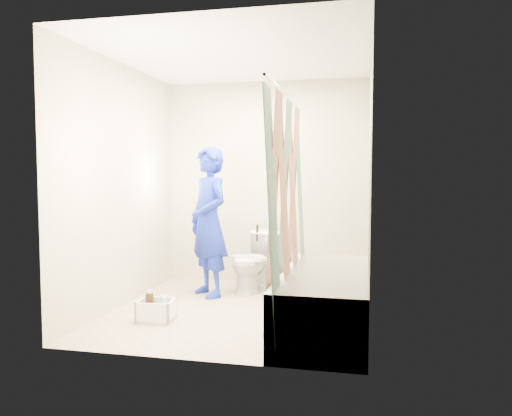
% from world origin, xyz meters
% --- Properties ---
extents(floor, '(2.60, 2.60, 0.00)m').
position_xyz_m(floor, '(0.00, 0.00, 0.00)').
color(floor, tan).
rests_on(floor, ground).
extents(ceiling, '(2.40, 2.60, 0.02)m').
position_xyz_m(ceiling, '(0.00, 0.00, 2.40)').
color(ceiling, white).
rests_on(ceiling, wall_back).
extents(wall_back, '(2.40, 0.02, 2.40)m').
position_xyz_m(wall_back, '(0.00, 1.30, 1.20)').
color(wall_back, '#B6AE8C').
rests_on(wall_back, ground).
extents(wall_front, '(2.40, 0.02, 2.40)m').
position_xyz_m(wall_front, '(0.00, -1.30, 1.20)').
color(wall_front, '#B6AE8C').
rests_on(wall_front, ground).
extents(wall_left, '(0.02, 2.60, 2.40)m').
position_xyz_m(wall_left, '(-1.20, 0.00, 1.20)').
color(wall_left, '#B6AE8C').
rests_on(wall_left, ground).
extents(wall_right, '(0.02, 2.60, 2.40)m').
position_xyz_m(wall_right, '(1.20, 0.00, 1.20)').
color(wall_right, '#B6AE8C').
rests_on(wall_right, ground).
extents(bathtub, '(0.70, 1.75, 0.50)m').
position_xyz_m(bathtub, '(0.85, -0.43, 0.27)').
color(bathtub, silver).
rests_on(bathtub, ground).
extents(curtain_rod, '(0.02, 1.90, 0.02)m').
position_xyz_m(curtain_rod, '(0.52, -0.43, 1.95)').
color(curtain_rod, silver).
rests_on(curtain_rod, wall_back).
extents(shower_curtain, '(0.06, 1.75, 1.80)m').
position_xyz_m(shower_curtain, '(0.52, -0.43, 1.02)').
color(shower_curtain, white).
rests_on(shower_curtain, curtain_rod).
extents(toilet, '(0.57, 0.74, 0.66)m').
position_xyz_m(toilet, '(-0.04, 0.83, 0.33)').
color(toilet, silver).
rests_on(toilet, ground).
extents(tank_lid, '(0.44, 0.31, 0.03)m').
position_xyz_m(tank_lid, '(-0.07, 0.73, 0.39)').
color(tank_lid, white).
rests_on(tank_lid, toilet).
extents(tank_internals, '(0.15, 0.08, 0.22)m').
position_xyz_m(tank_internals, '(-0.01, 1.00, 0.65)').
color(tank_internals, black).
rests_on(tank_internals, toilet).
extents(plumber, '(0.68, 0.68, 1.60)m').
position_xyz_m(plumber, '(-0.47, 0.52, 0.80)').
color(plumber, '#0E2193').
rests_on(plumber, ground).
extents(cleaning_caddy, '(0.33, 0.28, 0.24)m').
position_xyz_m(cleaning_caddy, '(-0.64, -0.47, 0.09)').
color(cleaning_caddy, white).
rests_on(cleaning_caddy, ground).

